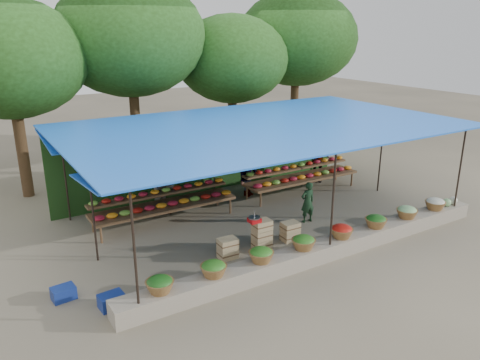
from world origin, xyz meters
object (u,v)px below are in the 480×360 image
crate_counter (261,237)px  blue_crate_front (112,301)px  blue_crate_back (64,293)px  vendor_seated (308,202)px  weighing_scale (254,219)px

crate_counter → blue_crate_front: size_ratio=4.86×
blue_crate_front → blue_crate_back: (-0.76, 0.82, -0.01)m
vendor_seated → crate_counter: bearing=23.7°
blue_crate_front → blue_crate_back: size_ratio=1.05×
vendor_seated → blue_crate_front: 6.29m
blue_crate_back → vendor_seated: bearing=-1.2°
weighing_scale → vendor_seated: 2.43m
crate_counter → vendor_seated: (2.10, 0.74, 0.29)m
crate_counter → blue_crate_back: crate_counter is taller
weighing_scale → blue_crate_front: 3.93m
crate_counter → blue_crate_back: size_ratio=5.09×
vendor_seated → blue_crate_back: 6.92m
weighing_scale → vendor_seated: bearing=17.7°
crate_counter → vendor_seated: size_ratio=1.95×
blue_crate_front → blue_crate_back: 1.11m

